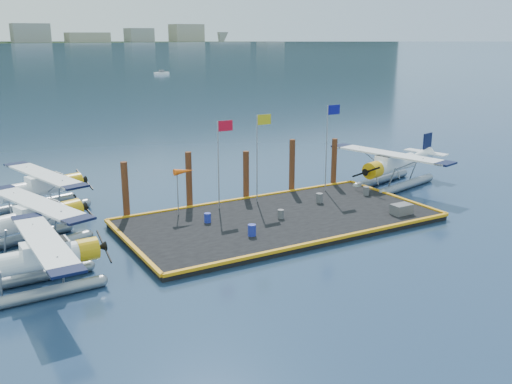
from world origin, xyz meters
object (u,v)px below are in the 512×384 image
at_px(flagpole_red, 221,151).
at_px(piling_2, 246,177).
at_px(drum_4, 366,191).
at_px(piling_4, 334,164).
at_px(drum_1, 281,214).
at_px(drum_0, 208,218).
at_px(seaplane_d, 392,167).
at_px(drum_3, 252,230).
at_px(seaplane_b, 31,222).
at_px(seaplane_c, 39,191).
at_px(flagpole_blue, 329,135).
at_px(piling_3, 292,167).
at_px(drum_2, 319,198).
at_px(piling_1, 189,182).
at_px(piling_0, 125,192).
at_px(seaplane_a, 38,262).
at_px(windsock, 184,172).
at_px(crate, 401,209).
at_px(flagpole_yellow, 260,145).

distance_m(flagpole_red, piling_2, 4.07).
relative_size(drum_4, piling_4, 0.16).
bearing_deg(drum_1, drum_0, 160.16).
relative_size(seaplane_d, drum_3, 15.56).
distance_m(seaplane_b, flagpole_red, 12.73).
distance_m(seaplane_c, flagpole_blue, 21.03).
bearing_deg(piling_3, drum_0, -156.06).
relative_size(seaplane_c, drum_2, 14.80).
xyz_separation_m(drum_3, piling_1, (-0.72, 7.55, 1.36)).
bearing_deg(piling_0, seaplane_a, -129.77).
bearing_deg(piling_1, piling_0, 180.00).
distance_m(seaplane_d, flagpole_red, 15.28).
distance_m(seaplane_b, piling_1, 10.92).
bearing_deg(flagpole_blue, drum_3, -149.17).
distance_m(flagpole_blue, windsock, 11.81).
xyz_separation_m(seaplane_a, seaplane_d, (28.12, 6.18, 0.18)).
bearing_deg(windsock, drum_0, -77.77).
relative_size(drum_3, piling_4, 0.17).
xyz_separation_m(drum_0, drum_1, (4.47, -1.61, -0.01)).
relative_size(seaplane_d, piling_4, 2.66).
xyz_separation_m(drum_3, piling_3, (7.78, 7.55, 1.41)).
height_order(drum_2, drum_3, drum_3).
distance_m(seaplane_b, seaplane_c, 7.17).
bearing_deg(windsock, drum_3, -73.64).
bearing_deg(crate, drum_4, 77.91).
bearing_deg(drum_4, windsock, 169.58).
distance_m(windsock, piling_0, 4.02).
bearing_deg(seaplane_d, seaplane_b, 75.58).
bearing_deg(drum_2, flagpole_red, 160.29).
relative_size(seaplane_b, drum_1, 17.23).
distance_m(flagpole_blue, piling_4, 3.61).
height_order(seaplane_b, drum_0, seaplane_b).
distance_m(windsock, piling_4, 13.68).
distance_m(flagpole_yellow, flagpole_blue, 6.00).
relative_size(drum_0, flagpole_blue, 0.09).
bearing_deg(drum_0, windsock, 102.23).
height_order(seaplane_b, drum_3, seaplane_b).
bearing_deg(piling_2, drum_2, -46.44).
height_order(flagpole_yellow, windsock, flagpole_yellow).
height_order(flagpole_red, piling_0, flagpole_red).
bearing_deg(drum_3, drum_1, 30.87).
height_order(drum_2, drum_4, drum_2).
bearing_deg(drum_0, seaplane_a, -158.51).
height_order(drum_4, piling_4, piling_4).
distance_m(drum_1, drum_2, 4.60).
xyz_separation_m(seaplane_d, drum_1, (-12.76, -3.51, -0.95)).
bearing_deg(seaplane_b, drum_0, 61.95).
distance_m(seaplane_b, drum_4, 23.22).
bearing_deg(piling_1, seaplane_d, -7.17).
distance_m(seaplane_c, drum_1, 16.75).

